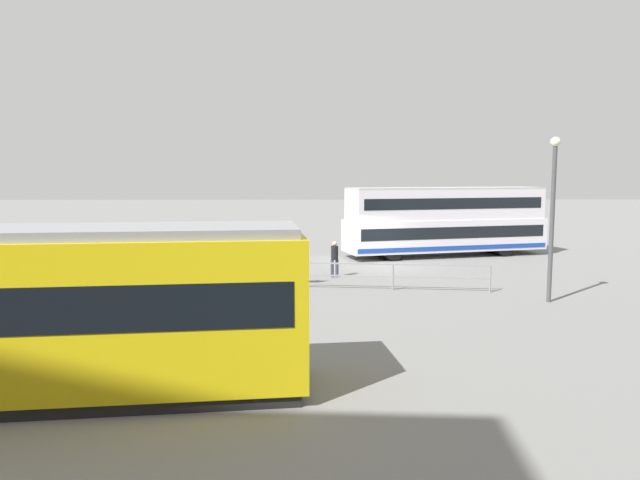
{
  "coord_description": "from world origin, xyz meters",
  "views": [
    {
      "loc": [
        3.83,
        29.22,
        4.6
      ],
      "look_at": [
        3.43,
        6.44,
        2.06
      ],
      "focal_mm": 32.93,
      "sensor_mm": 36.0,
      "label": 1
    }
  ],
  "objects_px": {
    "double_decker_bus": "(445,221)",
    "street_lamp": "(553,205)",
    "pedestrian_near_railing": "(335,257)",
    "info_sign": "(279,248)"
  },
  "relations": [
    {
      "from": "double_decker_bus",
      "to": "street_lamp",
      "type": "bearing_deg",
      "value": 94.67
    },
    {
      "from": "double_decker_bus",
      "to": "pedestrian_near_railing",
      "type": "relative_size",
      "value": 7.29
    },
    {
      "from": "pedestrian_near_railing",
      "to": "street_lamp",
      "type": "xyz_separation_m",
      "value": [
        -7.57,
        5.33,
        2.59
      ]
    },
    {
      "from": "double_decker_bus",
      "to": "pedestrian_near_railing",
      "type": "distance_m",
      "value": 9.58
    },
    {
      "from": "pedestrian_near_railing",
      "to": "street_lamp",
      "type": "distance_m",
      "value": 9.62
    },
    {
      "from": "double_decker_bus",
      "to": "info_sign",
      "type": "relative_size",
      "value": 4.98
    },
    {
      "from": "double_decker_bus",
      "to": "street_lamp",
      "type": "distance_m",
      "value": 12.36
    },
    {
      "from": "pedestrian_near_railing",
      "to": "info_sign",
      "type": "height_order",
      "value": "info_sign"
    },
    {
      "from": "double_decker_bus",
      "to": "pedestrian_near_railing",
      "type": "bearing_deg",
      "value": 46.34
    },
    {
      "from": "info_sign",
      "to": "street_lamp",
      "type": "height_order",
      "value": "street_lamp"
    }
  ]
}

